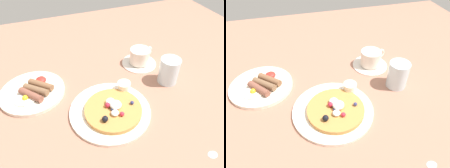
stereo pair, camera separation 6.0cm
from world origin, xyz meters
The scene contains 10 objects.
ground_plane centered at (0.00, 0.00, -1.50)cm, with size 179.09×150.96×3.00cm, color #A5705A.
pancake_plate centered at (0.74, -5.48, 0.50)cm, with size 26.18×26.18×1.01cm, color white.
pancake_with_berries centered at (1.41, -6.45, 1.96)cm, with size 18.31×18.31×3.66cm.
syrup_ramekin centered at (8.57, 1.48, 2.74)cm, with size 4.61×4.61×3.36cm.
breakfast_plate centered at (-21.88, 12.47, 0.67)cm, with size 22.46×22.46×1.33cm, color silver.
fried_breakfast centered at (-20.78, 11.33, 2.38)cm, with size 13.81×13.14×2.60cm.
coffee_saucer centered at (21.54, 15.16, 0.41)cm, with size 14.19×14.19×0.82cm, color white.
coffee_cup centered at (21.70, 15.21, 3.95)cm, with size 10.98×8.10×6.05cm.
teaspoon centered at (25.58, -30.79, 0.24)cm, with size 17.37×5.40×0.60cm.
water_glass centered at (26.33, 1.25, 4.92)cm, with size 7.22×7.22×9.85cm, color silver.
Camera 2 is at (-9.00, -49.05, 51.44)cm, focal length 33.20 mm.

